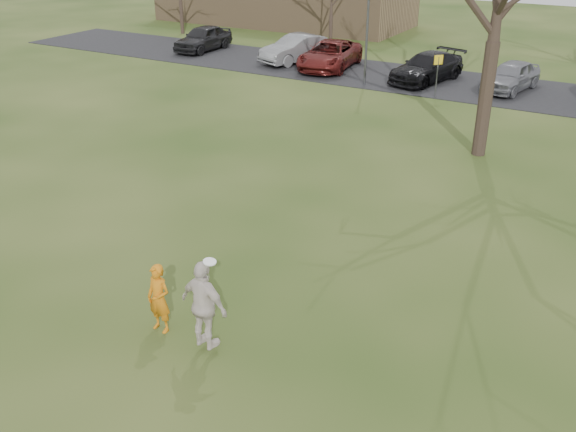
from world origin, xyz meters
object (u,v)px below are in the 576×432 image
object	(u,v)px
car_2	(330,55)
car_1	(297,49)
car_4	(511,76)
lamp_post	(368,7)
catching_play	(204,305)
player_defender	(159,299)
car_0	(203,38)
car_3	(427,67)

from	to	relation	value
car_2	car_1	bearing A→B (deg)	160.83
car_2	car_4	size ratio (longest dim) A/B	1.28
car_1	lamp_post	size ratio (longest dim) A/B	0.78
catching_play	player_defender	bearing A→B (deg)	174.51
car_0	car_2	world-z (taller)	car_0
car_4	lamp_post	xyz separation A→B (m)	(-6.87, -2.59, 3.19)
car_3	car_1	bearing A→B (deg)	-170.13
car_0	car_3	xyz separation A→B (m)	(15.28, -0.69, -0.06)
catching_play	car_0	bearing A→B (deg)	126.80
car_4	lamp_post	bearing A→B (deg)	-148.88
player_defender	car_3	xyz separation A→B (m)	(-2.36, 24.55, -0.03)
player_defender	car_3	world-z (taller)	player_defender
car_0	car_2	size ratio (longest dim) A/B	0.84
player_defender	car_2	distance (m)	26.05
car_0	car_2	bearing A→B (deg)	-4.12
car_0	lamp_post	size ratio (longest dim) A/B	0.74
player_defender	catching_play	world-z (taller)	catching_play
car_1	catching_play	world-z (taller)	catching_play
player_defender	lamp_post	xyz separation A→B (m)	(-4.91, 22.22, 3.16)
car_4	car_0	bearing A→B (deg)	-170.80
car_1	car_2	world-z (taller)	car_1
player_defender	car_4	distance (m)	24.89
car_2	car_3	distance (m)	5.86
player_defender	catching_play	size ratio (longest dim) A/B	0.79
car_4	car_3	bearing A→B (deg)	-166.06
car_0	lamp_post	distance (m)	13.45
car_3	lamp_post	world-z (taller)	lamp_post
car_0	car_1	xyz separation A→B (m)	(7.01, -0.03, 0.01)
lamp_post	player_defender	bearing A→B (deg)	-77.54
car_0	car_4	size ratio (longest dim) A/B	1.07
player_defender	car_0	size ratio (longest dim) A/B	0.35
player_defender	car_4	size ratio (longest dim) A/B	0.37
lamp_post	car_0	bearing A→B (deg)	166.64
car_2	car_3	xyz separation A→B (m)	(5.86, -0.17, -0.04)
car_3	car_2	bearing A→B (deg)	-167.25
player_defender	car_1	xyz separation A→B (m)	(-10.63, 25.21, 0.04)
car_4	catching_play	xyz separation A→B (m)	(-0.62, -24.95, 0.37)
car_1	lamp_post	world-z (taller)	lamp_post
player_defender	car_3	size ratio (longest dim) A/B	0.32
player_defender	lamp_post	size ratio (longest dim) A/B	0.26
car_4	lamp_post	world-z (taller)	lamp_post
car_0	car_4	xyz separation A→B (m)	(19.60, -0.43, -0.05)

